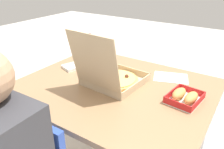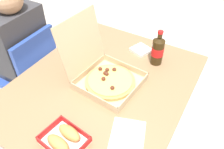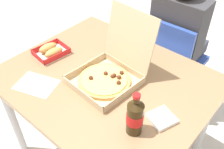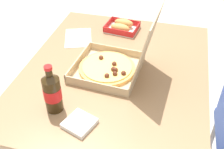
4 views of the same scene
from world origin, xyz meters
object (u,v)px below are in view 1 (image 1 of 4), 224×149
at_px(bread_side_box, 185,97).
at_px(cola_bottle, 90,52).
at_px(pizza_box_open, 112,77).
at_px(paper_menu, 171,77).
at_px(napkin_pile, 72,67).

relative_size(bread_side_box, cola_bottle, 0.92).
bearing_deg(pizza_box_open, paper_menu, -133.36).
xyz_separation_m(pizza_box_open, bread_side_box, (-0.42, -0.05, -0.02)).
height_order(bread_side_box, paper_menu, bread_side_box).
xyz_separation_m(bread_side_box, paper_menu, (0.16, -0.23, -0.02)).
relative_size(cola_bottle, napkin_pile, 2.04).
bearing_deg(napkin_pile, cola_bottle, -114.81).
relative_size(pizza_box_open, napkin_pile, 3.66).
bearing_deg(bread_side_box, napkin_pile, 0.38).
height_order(bread_side_box, napkin_pile, bread_side_box).
distance_m(pizza_box_open, bread_side_box, 0.42).
xyz_separation_m(cola_bottle, napkin_pile, (0.06, 0.13, -0.08)).
distance_m(pizza_box_open, cola_bottle, 0.36).
bearing_deg(napkin_pile, pizza_box_open, 172.52).
relative_size(bread_side_box, napkin_pile, 1.88).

